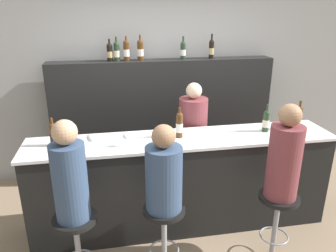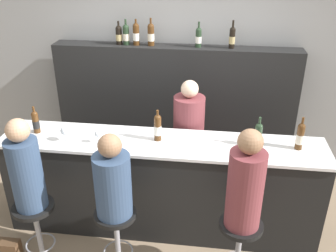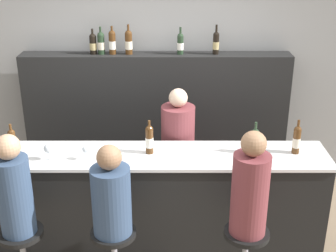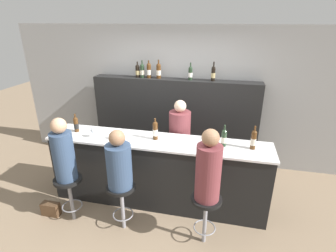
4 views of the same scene
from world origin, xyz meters
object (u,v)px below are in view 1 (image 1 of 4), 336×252
at_px(wine_bottle_counter_2, 266,121).
at_px(bar_stool_middle, 164,222).
at_px(wine_bottle_backbar_0, 110,52).
at_px(wine_glass_1, 126,137).
at_px(guest_seated_left, 70,176).
at_px(wine_glass_0, 91,138).
at_px(wine_bottle_backbar_3, 140,50).
at_px(wine_bottle_backbar_1, 117,51).
at_px(bar_stool_left, 76,232).
at_px(wine_bottle_counter_3, 299,117).
at_px(wine_bottle_backbar_2, 126,50).
at_px(wine_bottle_backbar_5, 211,49).
at_px(wine_bottle_counter_1, 179,125).
at_px(guest_seated_right, 285,157).
at_px(wine_bottle_backbar_4, 183,50).
at_px(wine_bottle_counter_0, 53,134).
at_px(guest_seated_middle, 164,174).
at_px(bartender, 192,149).
at_px(bar_stool_right, 277,209).

bearing_deg(wine_bottle_counter_2, bar_stool_middle, -151.16).
relative_size(wine_bottle_backbar_0, wine_glass_1, 2.07).
bearing_deg(guest_seated_left, wine_glass_0, 74.39).
height_order(wine_bottle_backbar_0, wine_bottle_backbar_3, wine_bottle_backbar_3).
xyz_separation_m(wine_bottle_backbar_1, guest_seated_left, (-0.48, -1.91, -0.74)).
bearing_deg(wine_bottle_backbar_0, bar_stool_left, -101.48).
xyz_separation_m(wine_bottle_counter_3, wine_bottle_backbar_2, (-1.79, 1.23, 0.62)).
bearing_deg(guest_seated_left, wine_bottle_backbar_5, 47.56).
height_order(wine_bottle_counter_1, wine_bottle_backbar_3, wine_bottle_backbar_3).
relative_size(wine_bottle_counter_2, bar_stool_left, 0.45).
xyz_separation_m(wine_bottle_counter_1, wine_glass_0, (-0.90, -0.14, -0.03)).
height_order(wine_glass_0, guest_seated_right, guest_seated_right).
height_order(wine_bottle_backbar_4, wine_glass_0, wine_bottle_backbar_4).
xyz_separation_m(wine_bottle_counter_0, wine_bottle_backbar_5, (1.96, 1.23, 0.63)).
relative_size(wine_glass_0, guest_seated_middle, 0.20).
height_order(wine_bottle_counter_1, wine_bottle_counter_3, wine_bottle_counter_3).
xyz_separation_m(wine_bottle_backbar_2, bar_stool_middle, (0.16, -1.91, -1.28)).
distance_m(wine_glass_0, guest_seated_right, 1.80).
distance_m(wine_bottle_backbar_4, wine_bottle_backbar_5, 0.39).
bearing_deg(wine_bottle_backbar_2, wine_glass_0, -108.23).
bearing_deg(wine_bottle_backbar_1, wine_bottle_counter_0, -119.27).
relative_size(wine_bottle_backbar_1, bar_stool_middle, 0.45).
bearing_deg(wine_bottle_backbar_4, bar_stool_middle, -107.09).
bearing_deg(wine_bottle_counter_3, bar_stool_middle, -157.17).
xyz_separation_m(wine_glass_0, guest_seated_middle, (0.61, -0.54, -0.15)).
relative_size(wine_bottle_backbar_1, wine_glass_0, 2.01).
xyz_separation_m(wine_bottle_counter_0, wine_glass_0, (0.36, -0.14, -0.01)).
xyz_separation_m(wine_glass_1, guest_seated_middle, (0.28, -0.54, -0.14)).
height_order(wine_bottle_counter_1, wine_glass_1, wine_bottle_counter_1).
height_order(wine_bottle_backbar_0, wine_bottle_backbar_4, wine_bottle_backbar_4).
relative_size(bar_stool_middle, guest_seated_middle, 0.87).
bearing_deg(wine_bottle_backbar_5, wine_bottle_backbar_1, 180.00).
height_order(wine_bottle_counter_1, bar_stool_left, wine_bottle_counter_1).
bearing_deg(wine_bottle_counter_0, wine_glass_1, -11.50).
bearing_deg(wine_glass_1, wine_bottle_counter_3, 4.22).
xyz_separation_m(bar_stool_left, bartender, (1.32, 1.16, 0.17)).
height_order(wine_bottle_counter_1, bar_stool_middle, wine_bottle_counter_1).
xyz_separation_m(wine_glass_0, guest_seated_right, (1.72, -0.54, -0.09)).
distance_m(wine_bottle_backbar_1, guest_seated_right, 2.47).
relative_size(wine_bottle_backbar_5, bar_stool_right, 0.48).
bearing_deg(guest_seated_middle, wine_glass_1, 117.43).
xyz_separation_m(wine_bottle_counter_0, wine_bottle_backbar_3, (0.99, 1.23, 0.64)).
relative_size(wine_bottle_backbar_0, wine_glass_0, 1.85).
height_order(wine_bottle_counter_2, wine_glass_0, wine_bottle_counter_2).
relative_size(wine_glass_1, guest_seated_left, 0.16).
bearing_deg(bar_stool_right, wine_bottle_backbar_0, 127.72).
distance_m(wine_bottle_counter_3, guest_seated_right, 0.87).
bearing_deg(bartender, wine_bottle_backbar_4, 87.28).
distance_m(wine_bottle_counter_0, wine_bottle_backbar_3, 1.70).
relative_size(bar_stool_right, guest_seated_right, 0.76).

